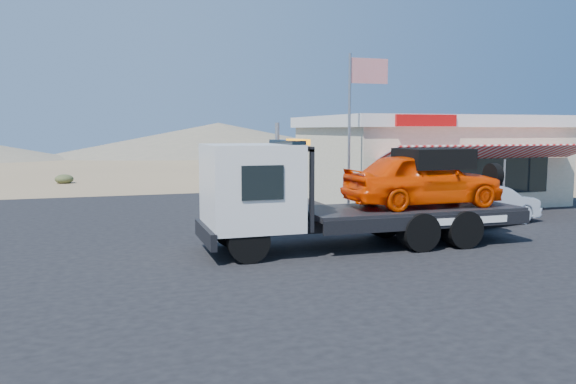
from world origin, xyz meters
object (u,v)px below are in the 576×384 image
Objects in this scene: white_sedan at (486,205)px; jerky_store at (424,158)px; flagpole at (355,117)px; tow_truck at (357,190)px.

jerky_store reaches higher than white_sedan.
jerky_store is 7.36m from flagpole.
white_sedan is (5.82, 1.94, -0.91)m from tow_truck.
tow_truck is 0.88× the size of jerky_store.
jerky_store is (7.45, 8.77, 0.35)m from tow_truck.
tow_truck is 11.51m from jerky_store.
white_sedan is at bearing -103.41° from jerky_store.
flagpole is (-3.94, 2.36, 3.04)m from white_sedan.
flagpole is (1.88, 4.30, 2.13)m from tow_truck.
tow_truck is 5.15m from flagpole.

